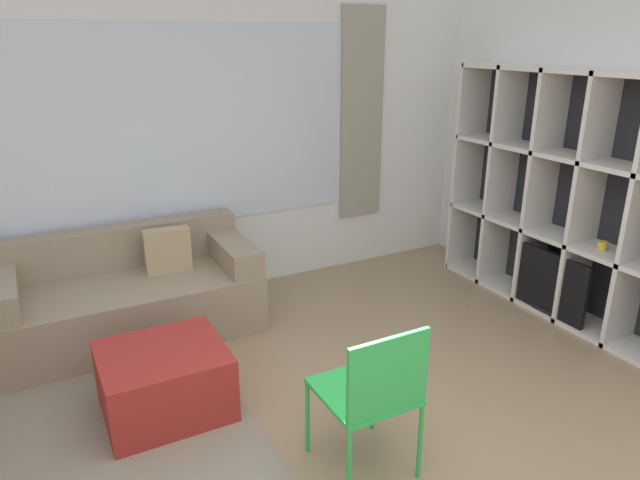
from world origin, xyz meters
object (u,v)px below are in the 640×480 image
object	(u,v)px
ottoman	(165,381)
folding_chair	(373,389)
shelving_unit	(566,199)
couch_main	(129,297)

from	to	relation	value
ottoman	folding_chair	xyz separation A→B (m)	(0.80, -1.02, 0.31)
shelving_unit	ottoman	bearing A→B (deg)	178.28
ottoman	folding_chair	distance (m)	1.34
couch_main	folding_chair	xyz separation A→B (m)	(0.80, -2.13, 0.22)
couch_main	ottoman	size ratio (longest dim) A/B	2.63
shelving_unit	ottoman	distance (m)	3.27
ottoman	shelving_unit	bearing A→B (deg)	-1.72
shelving_unit	ottoman	xyz separation A→B (m)	(-3.18, 0.10, -0.73)
couch_main	shelving_unit	bearing A→B (deg)	-20.63
shelving_unit	folding_chair	xyz separation A→B (m)	(-2.38, -0.93, -0.42)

